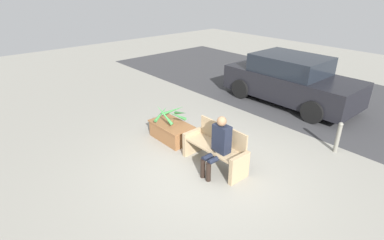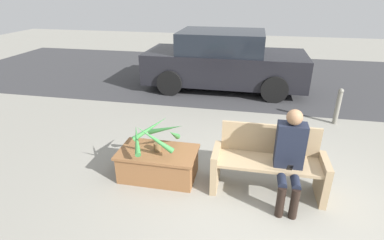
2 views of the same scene
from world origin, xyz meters
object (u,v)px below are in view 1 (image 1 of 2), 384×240
object	(u,v)px
planter_box	(171,131)
bollard_post	(338,136)
person_seated	(219,143)
potted_plant	(172,114)
parked_car	(290,80)
bench	(216,148)

from	to	relation	value
planter_box	bollard_post	size ratio (longest dim) A/B	1.49
person_seated	potted_plant	size ratio (longest dim) A/B	1.55
parked_car	planter_box	bearing A→B (deg)	-96.14
bench	planter_box	size ratio (longest dim) A/B	1.32
bench	parked_car	world-z (taller)	parked_car
bollard_post	bench	bearing A→B (deg)	-119.89
person_seated	planter_box	xyz separation A→B (m)	(-1.81, 0.17, -0.46)
potted_plant	bollard_post	xyz separation A→B (m)	(3.05, 2.53, -0.28)
planter_box	potted_plant	bearing A→B (deg)	119.35
person_seated	parked_car	world-z (taller)	parked_car
person_seated	potted_plant	xyz separation A→B (m)	(-1.82, 0.20, -0.02)
person_seated	planter_box	distance (m)	1.87
bench	planter_box	bearing A→B (deg)	-179.52
bench	potted_plant	world-z (taller)	potted_plant
bench	bollard_post	size ratio (longest dim) A/B	1.97
planter_box	potted_plant	size ratio (longest dim) A/B	1.39
bench	bollard_post	world-z (taller)	bench
bench	person_seated	size ratio (longest dim) A/B	1.19
bollard_post	planter_box	bearing A→B (deg)	-139.85
bench	potted_plant	bearing A→B (deg)	179.41
person_seated	planter_box	bearing A→B (deg)	174.75
potted_plant	parked_car	xyz separation A→B (m)	(0.50, 4.47, 0.08)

